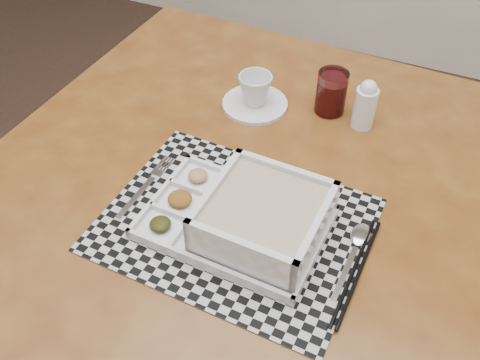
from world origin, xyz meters
name	(u,v)px	position (x,y,z in m)	size (l,w,h in m)	color
dining_table	(258,215)	(0.51, 0.55, 0.75)	(1.15, 1.15, 0.84)	#4F250E
placemat	(234,224)	(0.51, 0.44, 0.84)	(0.47, 0.36, 0.00)	#A1A1A8
serving_tray	(256,220)	(0.55, 0.43, 0.87)	(0.33, 0.23, 0.09)	silver
fork	(146,185)	(0.31, 0.46, 0.84)	(0.02, 0.19, 0.00)	silver
spoon	(359,240)	(0.73, 0.49, 0.84)	(0.04, 0.18, 0.01)	silver
chopsticks	(356,271)	(0.74, 0.43, 0.84)	(0.02, 0.24, 0.01)	black
saucer	(255,104)	(0.40, 0.78, 0.84)	(0.15, 0.15, 0.01)	silver
cup	(255,89)	(0.40, 0.78, 0.88)	(0.08, 0.08, 0.07)	silver
juice_glass	(331,94)	(0.56, 0.84, 0.88)	(0.07, 0.07, 0.10)	white
creamer_bottle	(365,105)	(0.64, 0.82, 0.89)	(0.05, 0.05, 0.12)	silver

